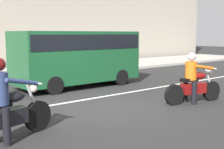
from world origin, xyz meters
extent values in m
plane|color=#282828|center=(0.00, 0.00, 0.00)|extent=(80.00, 80.00, 0.00)
cube|color=#A8A399|center=(0.00, 8.00, 0.07)|extent=(40.00, 4.40, 0.14)
cube|color=silver|center=(0.30, 0.90, 0.00)|extent=(18.00, 0.14, 0.01)
cylinder|color=black|center=(-2.59, -1.05, 0.33)|extent=(0.67, 0.29, 0.66)
cylinder|color=silver|center=(-2.70, -1.08, 0.71)|extent=(0.38, 0.15, 0.82)
cube|color=black|center=(-3.36, -1.26, 0.47)|extent=(0.92, 0.51, 0.32)
ellipsoid|color=black|center=(-3.14, -1.20, 0.86)|extent=(0.53, 0.36, 0.22)
cylinder|color=silver|center=(-2.76, -1.09, 1.09)|extent=(0.23, 0.68, 0.04)
sphere|color=silver|center=(-2.68, -1.07, 0.95)|extent=(0.17, 0.17, 0.17)
cylinder|color=black|center=(-3.44, -1.49, 0.37)|extent=(0.18, 0.18, 0.74)
cylinder|color=navy|center=(-3.06, -1.41, 1.17)|extent=(0.75, 0.29, 0.25)
cylinder|color=navy|center=(-3.17, -0.98, 1.17)|extent=(0.75, 0.29, 0.25)
cylinder|color=black|center=(3.00, -1.74, 0.31)|extent=(0.63, 0.27, 0.62)
cylinder|color=black|center=(1.61, -1.39, 0.31)|extent=(0.63, 0.27, 0.62)
cylinder|color=silver|center=(2.88, -1.71, 0.68)|extent=(0.37, 0.14, 0.80)
cube|color=maroon|center=(2.30, -1.57, 0.45)|extent=(0.84, 0.47, 0.32)
ellipsoid|color=maroon|center=(2.52, -1.62, 0.82)|extent=(0.52, 0.35, 0.22)
cube|color=black|center=(2.13, -1.52, 0.72)|extent=(0.56, 0.36, 0.10)
cylinder|color=silver|center=(2.83, -1.70, 1.05)|extent=(0.21, 0.69, 0.04)
sphere|color=silver|center=(2.90, -1.72, 0.91)|extent=(0.17, 0.17, 0.17)
cylinder|color=silver|center=(2.05, -1.34, 0.33)|extent=(0.70, 0.24, 0.07)
cylinder|color=black|center=(2.12, -1.73, 0.35)|extent=(0.18, 0.18, 0.70)
cylinder|color=black|center=(2.22, -1.34, 0.35)|extent=(0.18, 0.18, 0.70)
cylinder|color=orange|center=(2.19, -1.54, 0.99)|extent=(0.41, 0.41, 0.54)
cylinder|color=orange|center=(2.45, -1.83, 1.10)|extent=(0.67, 0.25, 0.19)
cylinder|color=orange|center=(2.56, -1.41, 1.10)|extent=(0.67, 0.25, 0.19)
sphere|color=tan|center=(2.21, -1.54, 1.38)|extent=(0.20, 0.20, 0.20)
sphere|color=#B7B7BC|center=(2.21, -1.54, 1.41)|extent=(0.25, 0.25, 0.25)
cube|color=#164C28|center=(1.24, 3.17, 1.21)|extent=(4.97, 1.90, 1.94)
cube|color=black|center=(1.24, 3.17, 1.78)|extent=(4.82, 1.93, 0.56)
cylinder|color=black|center=(2.78, 3.17, 0.32)|extent=(0.64, 1.96, 0.64)
cylinder|color=black|center=(-0.31, 3.17, 0.32)|extent=(0.64, 1.96, 0.64)
camera|label=1|loc=(-5.49, -7.01, 2.10)|focal=49.20mm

